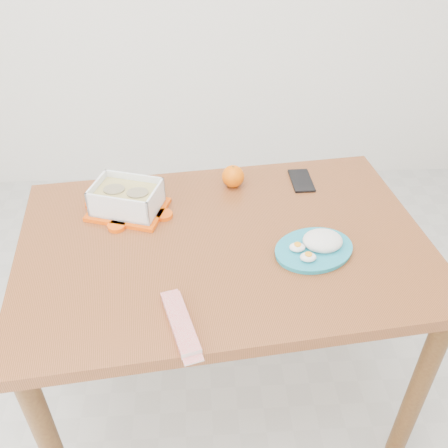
{
  "coord_description": "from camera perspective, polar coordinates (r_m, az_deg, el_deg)",
  "views": [
    {
      "loc": [
        0.08,
        -0.96,
        1.7
      ],
      "look_at": [
        0.15,
        0.19,
        0.81
      ],
      "focal_mm": 40.0,
      "sensor_mm": 36.0,
      "label": 1
    }
  ],
  "objects": [
    {
      "name": "dining_table",
      "position": [
        1.56,
        -0.0,
        -4.59
      ],
      "size": [
        1.3,
        0.94,
        0.75
      ],
      "rotation": [
        0.0,
        0.0,
        0.11
      ],
      "color": "brown",
      "rests_on": "ground"
    },
    {
      "name": "rice_plate",
      "position": [
        1.47,
        10.56,
        -2.41
      ],
      "size": [
        0.3,
        0.3,
        0.06
      ],
      "rotation": [
        0.0,
        0.0,
        0.39
      ],
      "color": "teal",
      "rests_on": "dining_table"
    },
    {
      "name": "ground",
      "position": [
        1.95,
        -4.37,
        -23.08
      ],
      "size": [
        3.5,
        3.5,
        0.0
      ],
      "primitive_type": "plane",
      "color": "#B7B7B2",
      "rests_on": "ground"
    },
    {
      "name": "smartphone",
      "position": [
        1.77,
        8.83,
        4.92
      ],
      "size": [
        0.07,
        0.14,
        0.01
      ],
      "primitive_type": "cube",
      "rotation": [
        0.0,
        0.0,
        0.03
      ],
      "color": "black",
      "rests_on": "dining_table"
    },
    {
      "name": "orange_fruit",
      "position": [
        1.71,
        1.04,
        5.47
      ],
      "size": [
        0.08,
        0.08,
        0.08
      ],
      "primitive_type": "sphere",
      "color": "#E05404",
      "rests_on": "dining_table"
    },
    {
      "name": "candy_bar",
      "position": [
        1.25,
        -4.98,
        -11.25
      ],
      "size": [
        0.1,
        0.21,
        0.02
      ],
      "primitive_type": "cube",
      "rotation": [
        0.0,
        0.0,
        1.84
      ],
      "color": "red",
      "rests_on": "dining_table"
    },
    {
      "name": "food_container",
      "position": [
        1.61,
        -11.05,
        2.85
      ],
      "size": [
        0.27,
        0.24,
        0.1
      ],
      "rotation": [
        0.0,
        0.0,
        -0.31
      ],
      "color": "#F04F07",
      "rests_on": "dining_table"
    }
  ]
}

